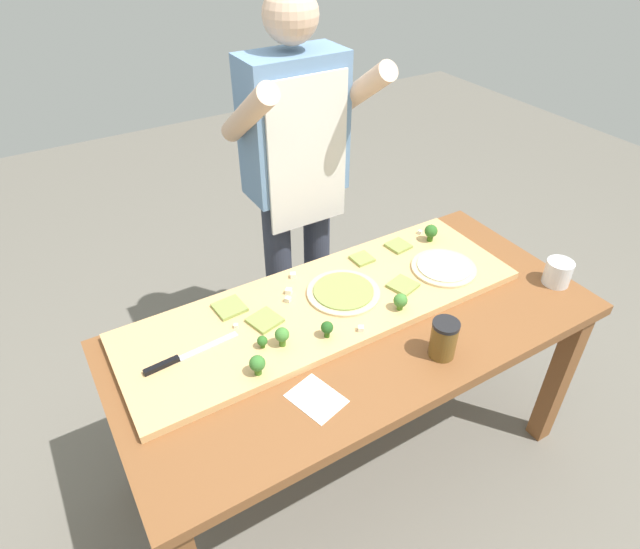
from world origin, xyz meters
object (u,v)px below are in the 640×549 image
at_px(recipe_note, 316,398).
at_px(cook_center, 296,169).
at_px(broccoli_floret_front_mid, 262,341).
at_px(broccoli_floret_center_right, 400,301).
at_px(prep_table, 357,344).
at_px(pizza_whole_pesto_green, 343,292).
at_px(pizza_slice_far_right, 230,307).
at_px(pizza_slice_near_left, 403,285).
at_px(cheese_crumble_d, 293,275).
at_px(broccoli_floret_back_left, 257,364).
at_px(sauce_jar, 444,339).
at_px(pizza_slice_center, 398,246).
at_px(cheese_crumble_c, 289,291).
at_px(chefs_knife, 179,358).
at_px(broccoli_floret_center_left, 431,232).
at_px(cheese_crumble_a, 361,329).
at_px(cheese_crumble_e, 236,326).
at_px(pizza_slice_near_right, 362,259).
at_px(pizza_whole_cheese_artichoke, 444,267).
at_px(cheese_crumble_b, 420,232).
at_px(cheese_crumble_f, 288,300).
at_px(pizza_slice_far_left, 265,320).
at_px(broccoli_floret_front_right, 327,328).
at_px(broccoli_floret_front_left, 282,335).
at_px(flour_cup, 558,274).

distance_m(recipe_note, cook_center, 1.01).
distance_m(broccoli_floret_front_mid, broccoli_floret_center_right, 0.49).
relative_size(prep_table, pizza_whole_pesto_green, 6.34).
bearing_deg(pizza_slice_far_right, pizza_slice_near_left, -19.55).
relative_size(pizza_whole_pesto_green, cheese_crumble_d, 13.40).
height_order(broccoli_floret_back_left, sauce_jar, sauce_jar).
xyz_separation_m(pizza_slice_center, cheese_crumble_c, (-0.51, -0.04, 0.00)).
distance_m(chefs_knife, broccoli_floret_back_left, 0.26).
height_order(broccoli_floret_center_left, cheese_crumble_a, broccoli_floret_center_left).
bearing_deg(cheese_crumble_e, pizza_whole_pesto_green, -4.70).
bearing_deg(pizza_slice_far_right, pizza_whole_pesto_green, -19.01).
bearing_deg(cheese_crumble_a, cheese_crumble_d, 98.00).
height_order(pizza_slice_near_right, pizza_slice_center, same).
relative_size(pizza_slice_near_right, recipe_note, 0.49).
bearing_deg(pizza_whole_cheese_artichoke, pizza_whole_pesto_green, 170.07).
xyz_separation_m(cheese_crumble_b, cheese_crumble_f, (-0.67, -0.11, 0.00)).
relative_size(pizza_whole_cheese_artichoke, broccoli_floret_front_mid, 5.57).
xyz_separation_m(pizza_slice_far_left, cheese_crumble_f, (0.11, 0.05, 0.00)).
relative_size(pizza_slice_near_right, broccoli_floret_front_right, 1.28).
height_order(cheese_crumble_e, sauce_jar, sauce_jar).
distance_m(pizza_whole_pesto_green, cheese_crumble_e, 0.40).
height_order(pizza_whole_pesto_green, pizza_whole_cheese_artichoke, same).
height_order(broccoli_floret_front_mid, cheese_crumble_e, broccoli_floret_front_mid).
height_order(cheese_crumble_c, cheese_crumble_f, cheese_crumble_c).
bearing_deg(pizza_slice_center, cheese_crumble_a, -141.07).
relative_size(broccoli_floret_front_right, broccoli_floret_front_left, 0.86).
distance_m(broccoli_floret_front_right, cheese_crumble_b, 0.73).
bearing_deg(flour_cup, broccoli_floret_center_right, 165.74).
relative_size(pizza_whole_cheese_artichoke, cook_center, 0.14).
bearing_deg(recipe_note, cheese_crumble_c, 71.50).
distance_m(broccoli_floret_center_left, broccoli_floret_center_right, 0.46).
distance_m(broccoli_floret_center_left, cheese_crumble_d, 0.60).
bearing_deg(broccoli_floret_center_left, pizza_slice_near_right, 174.58).
xyz_separation_m(pizza_slice_far_left, cheese_crumble_b, (0.79, 0.16, 0.00)).
bearing_deg(prep_table, pizza_slice_far_left, 153.22).
distance_m(pizza_slice_center, broccoli_floret_center_right, 0.38).
distance_m(pizza_slice_far_right, broccoli_floret_front_right, 0.36).
bearing_deg(recipe_note, pizza_slice_far_left, 88.63).
bearing_deg(cheese_crumble_e, sauce_jar, -39.21).
height_order(pizza_whole_cheese_artichoke, pizza_slice_near_right, pizza_whole_cheese_artichoke).
xyz_separation_m(pizza_slice_far_right, broccoli_floret_front_mid, (0.02, -0.22, 0.02)).
relative_size(broccoli_floret_front_right, flour_cup, 0.60).
xyz_separation_m(prep_table, pizza_slice_near_left, (0.23, 0.05, 0.13)).
bearing_deg(broccoli_floret_front_right, pizza_whole_pesto_green, 43.61).
xyz_separation_m(broccoli_floret_center_right, sauce_jar, (-0.00, -0.22, 0.00)).
relative_size(cheese_crumble_a, cheese_crumble_f, 0.99).
xyz_separation_m(broccoli_floret_center_left, broccoli_floret_front_left, (-0.79, -0.22, -0.00)).
relative_size(broccoli_floret_front_right, cheese_crumble_a, 3.28).
xyz_separation_m(broccoli_floret_front_left, cheese_crumble_d, (0.20, 0.29, -0.03)).
xyz_separation_m(prep_table, pizza_slice_far_right, (-0.35, 0.26, 0.13)).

